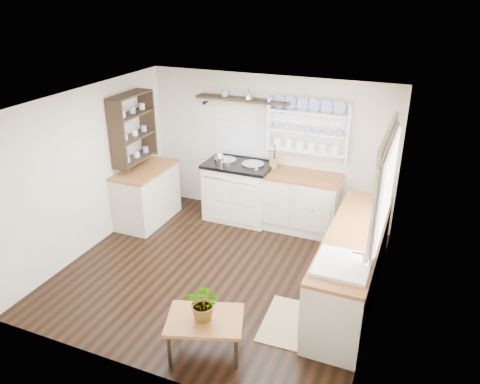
% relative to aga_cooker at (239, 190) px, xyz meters
% --- Properties ---
extents(floor, '(4.00, 3.80, 0.01)m').
position_rel_aga_cooker_xyz_m(floor, '(0.38, -1.57, -0.48)').
color(floor, black).
rests_on(floor, ground).
extents(wall_back, '(4.00, 0.02, 2.30)m').
position_rel_aga_cooker_xyz_m(wall_back, '(0.38, 0.33, 0.67)').
color(wall_back, beige).
rests_on(wall_back, ground).
extents(wall_right, '(0.02, 3.80, 2.30)m').
position_rel_aga_cooker_xyz_m(wall_right, '(2.38, -1.57, 0.67)').
color(wall_right, beige).
rests_on(wall_right, ground).
extents(wall_left, '(0.02, 3.80, 2.30)m').
position_rel_aga_cooker_xyz_m(wall_left, '(-1.62, -1.57, 0.67)').
color(wall_left, beige).
rests_on(wall_left, ground).
extents(ceiling, '(4.00, 3.80, 0.01)m').
position_rel_aga_cooker_xyz_m(ceiling, '(0.38, -1.57, 1.82)').
color(ceiling, white).
rests_on(ceiling, wall_back).
extents(window, '(0.08, 1.55, 1.22)m').
position_rel_aga_cooker_xyz_m(window, '(2.33, -1.42, 1.08)').
color(window, white).
rests_on(window, wall_right).
extents(aga_cooker, '(1.07, 0.74, 0.98)m').
position_rel_aga_cooker_xyz_m(aga_cooker, '(0.00, 0.00, 0.00)').
color(aga_cooker, silver).
rests_on(aga_cooker, floor).
extents(back_cabinets, '(1.27, 0.63, 0.90)m').
position_rel_aga_cooker_xyz_m(back_cabinets, '(0.98, 0.03, -0.02)').
color(back_cabinets, beige).
rests_on(back_cabinets, floor).
extents(right_cabinets, '(0.62, 2.43, 0.90)m').
position_rel_aga_cooker_xyz_m(right_cabinets, '(2.08, -1.47, -0.02)').
color(right_cabinets, beige).
rests_on(right_cabinets, floor).
extents(belfast_sink, '(0.55, 0.60, 0.45)m').
position_rel_aga_cooker_xyz_m(belfast_sink, '(2.08, -2.22, 0.32)').
color(belfast_sink, white).
rests_on(belfast_sink, right_cabinets).
extents(left_cabinets, '(0.62, 1.13, 0.90)m').
position_rel_aga_cooker_xyz_m(left_cabinets, '(-1.32, -0.67, -0.02)').
color(left_cabinets, beige).
rests_on(left_cabinets, floor).
extents(plate_rack, '(1.20, 0.22, 0.90)m').
position_rel_aga_cooker_xyz_m(plate_rack, '(1.03, 0.29, 1.07)').
color(plate_rack, white).
rests_on(plate_rack, wall_back).
extents(high_shelf, '(1.50, 0.29, 0.16)m').
position_rel_aga_cooker_xyz_m(high_shelf, '(-0.02, 0.21, 1.42)').
color(high_shelf, black).
rests_on(high_shelf, wall_back).
extents(left_shelving, '(0.28, 0.80, 1.05)m').
position_rel_aga_cooker_xyz_m(left_shelving, '(-1.46, -0.67, 1.07)').
color(left_shelving, black).
rests_on(left_shelving, wall_left).
extents(kettle, '(0.16, 0.16, 0.20)m').
position_rel_aga_cooker_xyz_m(kettle, '(-0.28, -0.12, 0.55)').
color(kettle, silver).
rests_on(kettle, aga_cooker).
extents(utensil_crock, '(0.13, 0.13, 0.15)m').
position_rel_aga_cooker_xyz_m(utensil_crock, '(0.54, 0.11, 0.50)').
color(utensil_crock, olive).
rests_on(utensil_crock, back_cabinets).
extents(center_table, '(0.91, 0.77, 0.42)m').
position_rel_aga_cooker_xyz_m(center_table, '(0.87, -2.97, -0.11)').
color(center_table, brown).
rests_on(center_table, floor).
extents(potted_plant, '(0.39, 0.35, 0.40)m').
position_rel_aga_cooker_xyz_m(potted_plant, '(0.87, -2.97, 0.13)').
color(potted_plant, '#3F7233').
rests_on(potted_plant, center_table).
extents(floor_rug, '(0.59, 0.88, 0.02)m').
position_rel_aga_cooker_xyz_m(floor_rug, '(1.54, -2.22, -0.48)').
color(floor_rug, '#83654C').
rests_on(floor_rug, floor).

